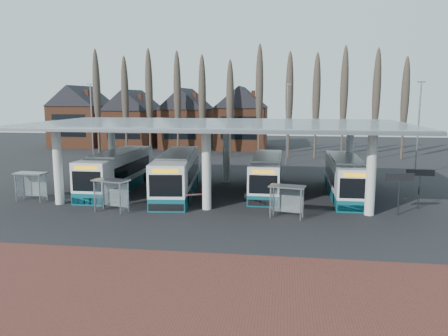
# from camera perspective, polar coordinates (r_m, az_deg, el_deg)

# --- Properties ---
(ground) EXTENTS (140.00, 140.00, 0.00)m
(ground) POSITION_cam_1_polar(r_m,az_deg,el_deg) (31.23, -3.08, -6.51)
(ground) COLOR black
(ground) RESTS_ON ground
(brick_strip) EXTENTS (70.00, 10.00, 0.03)m
(brick_strip) POSITION_cam_1_polar(r_m,az_deg,el_deg) (20.27, -9.86, -15.48)
(brick_strip) COLOR #542621
(brick_strip) RESTS_ON ground
(station_canopy) EXTENTS (32.00, 16.00, 6.34)m
(station_canopy) POSITION_cam_1_polar(r_m,az_deg,el_deg) (38.05, -0.82, 5.01)
(station_canopy) COLOR silver
(station_canopy) RESTS_ON ground
(poplar_row) EXTENTS (45.10, 1.10, 14.50)m
(poplar_row) POSITION_cam_1_polar(r_m,az_deg,el_deg) (62.78, 2.74, 9.45)
(poplar_row) COLOR #473D33
(poplar_row) RESTS_ON ground
(townhouse_row) EXTENTS (36.80, 10.30, 12.25)m
(townhouse_row) POSITION_cam_1_polar(r_m,az_deg,el_deg) (76.65, -8.39, 7.18)
(townhouse_row) COLOR brown
(townhouse_row) RESTS_ON ground
(lamp_post_a) EXTENTS (0.80, 0.16, 10.17)m
(lamp_post_a) POSITION_cam_1_polar(r_m,az_deg,el_deg) (56.84, -16.86, 5.63)
(lamp_post_a) COLOR slate
(lamp_post_a) RESTS_ON ground
(lamp_post_b) EXTENTS (0.80, 0.16, 10.17)m
(lamp_post_b) POSITION_cam_1_polar(r_m,az_deg,el_deg) (55.59, 8.23, 5.86)
(lamp_post_b) COLOR slate
(lamp_post_b) RESTS_ON ground
(lamp_post_c) EXTENTS (0.80, 0.16, 10.17)m
(lamp_post_c) POSITION_cam_1_polar(r_m,az_deg,el_deg) (51.57, 24.05, 4.92)
(lamp_post_c) COLOR slate
(lamp_post_c) RESTS_ON ground
(bus_0) EXTENTS (2.77, 12.77, 3.55)m
(bus_0) POSITION_cam_1_polar(r_m,az_deg,el_deg) (41.65, -13.68, -0.45)
(bus_0) COLOR silver
(bus_0) RESTS_ON ground
(bus_1) EXTENTS (4.30, 13.42, 3.66)m
(bus_1) POSITION_cam_1_polar(r_m,az_deg,el_deg) (38.91, -6.08, -0.82)
(bus_1) COLOR silver
(bus_1) RESTS_ON ground
(bus_2) EXTENTS (2.57, 11.79, 3.27)m
(bus_2) POSITION_cam_1_polar(r_m,az_deg,el_deg) (39.71, 5.60, -0.88)
(bus_2) COLOR silver
(bus_2) RESTS_ON ground
(bus_3) EXTENTS (2.70, 12.10, 3.35)m
(bus_3) POSITION_cam_1_polar(r_m,az_deg,el_deg) (39.38, 15.52, -1.20)
(bus_3) COLOR silver
(bus_3) RESTS_ON ground
(shelter_0) EXTENTS (2.61, 1.42, 2.35)m
(shelter_0) POSITION_cam_1_polar(r_m,az_deg,el_deg) (39.39, -23.81, -1.45)
(shelter_0) COLOR gray
(shelter_0) RESTS_ON ground
(shelter_1) EXTENTS (2.86, 1.89, 2.44)m
(shelter_1) POSITION_cam_1_polar(r_m,az_deg,el_deg) (33.59, -14.41, -2.56)
(shelter_1) COLOR gray
(shelter_1) RESTS_ON ground
(shelter_2) EXTENTS (2.69, 1.72, 2.31)m
(shelter_2) POSITION_cam_1_polar(r_m,az_deg,el_deg) (31.25, 8.26, -3.40)
(shelter_2) COLOR gray
(shelter_2) RESTS_ON ground
(info_sign_0) EXTENTS (2.05, 0.43, 3.07)m
(info_sign_0) POSITION_cam_1_polar(r_m,az_deg,el_deg) (33.76, 21.97, -1.50)
(info_sign_0) COLOR black
(info_sign_0) RESTS_ON ground
(info_sign_1) EXTENTS (2.06, 0.12, 3.06)m
(info_sign_1) POSITION_cam_1_polar(r_m,az_deg,el_deg) (36.32, 24.23, -0.94)
(info_sign_1) COLOR black
(info_sign_1) RESTS_ON ground
(barrier) EXTENTS (2.29, 1.11, 1.22)m
(barrier) POSITION_cam_1_polar(r_m,az_deg,el_deg) (33.85, -4.53, -3.65)
(barrier) COLOR black
(barrier) RESTS_ON ground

